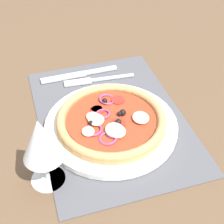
{
  "coord_description": "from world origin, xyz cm",
  "views": [
    {
      "loc": [
        -53.94,
        16.31,
        51.49
      ],
      "look_at": [
        -1.01,
        0.0,
        2.7
      ],
      "focal_mm": 54.65,
      "sensor_mm": 36.0,
      "label": 1
    }
  ],
  "objects_px": {
    "plate": "(111,126)",
    "pizza": "(111,120)",
    "fork": "(95,80)",
    "knife": "(79,74)",
    "wine_glass": "(41,141)"
  },
  "relations": [
    {
      "from": "plate",
      "to": "knife",
      "type": "bearing_deg",
      "value": 6.18
    },
    {
      "from": "fork",
      "to": "knife",
      "type": "distance_m",
      "value": 0.05
    },
    {
      "from": "plate",
      "to": "fork",
      "type": "distance_m",
      "value": 0.18
    },
    {
      "from": "knife",
      "to": "wine_glass",
      "type": "bearing_deg",
      "value": 66.49
    },
    {
      "from": "pizza",
      "to": "plate",
      "type": "bearing_deg",
      "value": -21.75
    },
    {
      "from": "plate",
      "to": "pizza",
      "type": "relative_size",
      "value": 1.22
    },
    {
      "from": "plate",
      "to": "wine_glass",
      "type": "bearing_deg",
      "value": 121.79
    },
    {
      "from": "pizza",
      "to": "knife",
      "type": "distance_m",
      "value": 0.22
    },
    {
      "from": "plate",
      "to": "pizza",
      "type": "height_order",
      "value": "pizza"
    },
    {
      "from": "fork",
      "to": "pizza",
      "type": "bearing_deg",
      "value": 90.16
    },
    {
      "from": "plate",
      "to": "wine_glass",
      "type": "distance_m",
      "value": 0.2
    },
    {
      "from": "fork",
      "to": "wine_glass",
      "type": "height_order",
      "value": "wine_glass"
    },
    {
      "from": "pizza",
      "to": "knife",
      "type": "xyz_separation_m",
      "value": [
        0.21,
        0.02,
        -0.02
      ]
    },
    {
      "from": "plate",
      "to": "pizza",
      "type": "bearing_deg",
      "value": 158.25
    },
    {
      "from": "knife",
      "to": "wine_glass",
      "type": "distance_m",
      "value": 0.34
    }
  ]
}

